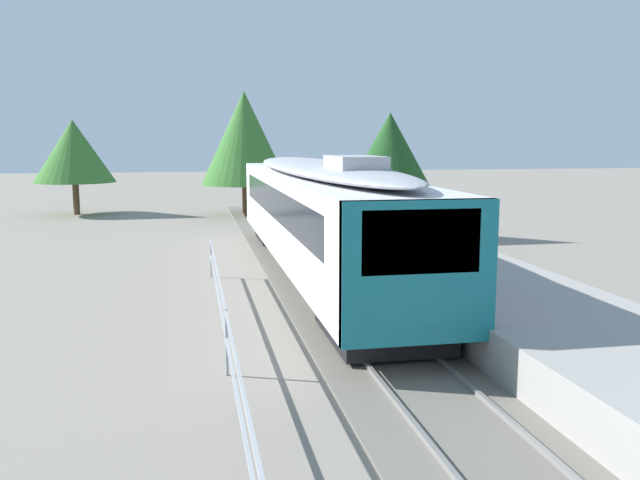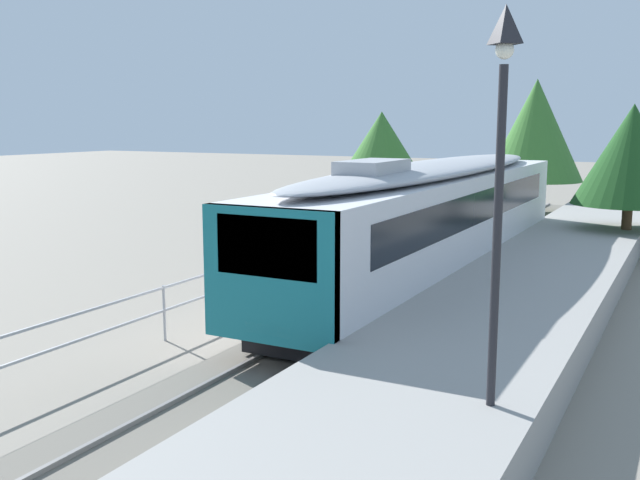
# 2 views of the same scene
# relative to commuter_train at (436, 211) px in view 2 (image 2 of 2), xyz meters

# --- Properties ---
(ground_plane) EXTENTS (160.00, 160.00, 0.00)m
(ground_plane) POSITION_rel_commuter_train_xyz_m (-3.00, -7.45, -2.15)
(ground_plane) COLOR gray
(track_rails) EXTENTS (3.20, 60.00, 0.14)m
(track_rails) POSITION_rel_commuter_train_xyz_m (0.00, -7.45, -2.11)
(track_rails) COLOR #6B665B
(track_rails) RESTS_ON ground
(commuter_train) EXTENTS (2.82, 19.19, 3.74)m
(commuter_train) POSITION_rel_commuter_train_xyz_m (0.00, 0.00, 0.00)
(commuter_train) COLOR silver
(commuter_train) RESTS_ON track_rails
(station_platform) EXTENTS (3.90, 60.00, 0.90)m
(station_platform) POSITION_rel_commuter_train_xyz_m (3.25, -7.45, -1.70)
(station_platform) COLOR #999691
(station_platform) RESTS_ON ground
(platform_lamp_mid_platform) EXTENTS (0.34, 0.34, 5.35)m
(platform_lamp_mid_platform) POSITION_rel_commuter_train_xyz_m (4.56, -10.94, 2.48)
(platform_lamp_mid_platform) COLOR #232328
(platform_lamp_mid_platform) RESTS_ON station_platform
(tree_behind_carpark) EXTENTS (4.55, 4.55, 5.42)m
(tree_behind_carpark) POSITION_rel_commuter_train_xyz_m (-10.35, 20.21, 1.48)
(tree_behind_carpark) COLOR brown
(tree_behind_carpark) RESTS_ON ground
(tree_behind_station_far) EXTENTS (4.94, 4.94, 6.97)m
(tree_behind_station_far) POSITION_rel_commuter_train_xyz_m (-0.80, 17.94, 2.21)
(tree_behind_station_far) COLOR brown
(tree_behind_station_far) RESTS_ON ground
(tree_distant_left) EXTENTS (4.04, 4.04, 5.43)m
(tree_distant_left) POSITION_rel_commuter_train_xyz_m (4.65, 7.82, 1.47)
(tree_distant_left) COLOR brown
(tree_distant_left) RESTS_ON ground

